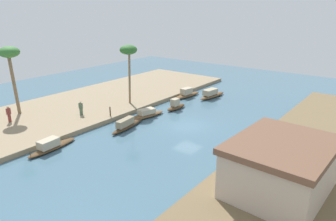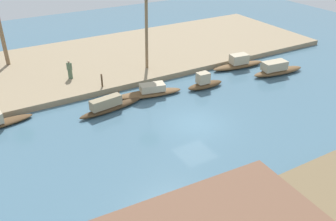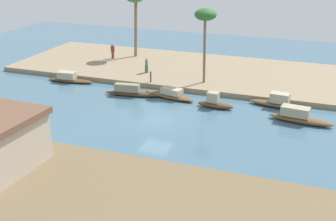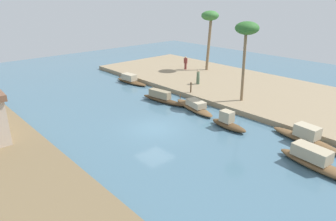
{
  "view_description": "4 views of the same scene",
  "coord_description": "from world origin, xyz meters",
  "px_view_note": "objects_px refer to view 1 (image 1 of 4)",
  "views": [
    {
      "loc": [
        25.78,
        17.09,
        12.09
      ],
      "look_at": [
        -0.27,
        -2.89,
        1.11
      ],
      "focal_mm": 33.22,
      "sensor_mm": 36.0,
      "label": 1
    },
    {
      "loc": [
        12.63,
        17.8,
        12.91
      ],
      "look_at": [
        1.19,
        -1.79,
        0.51
      ],
      "focal_mm": 39.08,
      "sensor_mm": 36.0,
      "label": 2
    },
    {
      "loc": [
        -13.1,
        32.17,
        14.23
      ],
      "look_at": [
        -0.66,
        -1.21,
        0.46
      ],
      "focal_mm": 48.83,
      "sensor_mm": 36.0,
      "label": 3
    },
    {
      "loc": [
        -17.11,
        13.98,
        9.92
      ],
      "look_at": [
        0.31,
        -1.76,
        1.01
      ],
      "focal_mm": 32.67,
      "sensor_mm": 36.0,
      "label": 4
    }
  ],
  "objects_px": {
    "person_on_near_bank": "(9,114)",
    "palm_tree_left_near": "(128,52)",
    "palm_tree_left_far": "(10,56)",
    "person_by_mooring": "(81,109)",
    "sampan_near_left_bank": "(145,115)",
    "sampan_upstream_small": "(212,94)",
    "sampan_with_red_awning": "(127,125)",
    "mooring_post": "(110,111)",
    "sampan_midstream": "(176,106)",
    "riverside_building": "(281,167)",
    "sampan_downstream_large": "(186,94)",
    "sampan_foreground": "(51,146)"
  },
  "relations": [
    {
      "from": "person_on_near_bank",
      "to": "palm_tree_left_near",
      "type": "height_order",
      "value": "palm_tree_left_near"
    },
    {
      "from": "palm_tree_left_near",
      "to": "palm_tree_left_far",
      "type": "xyz_separation_m",
      "value": [
        10.68,
        -7.51,
        0.08
      ]
    },
    {
      "from": "person_by_mooring",
      "to": "palm_tree_left_near",
      "type": "xyz_separation_m",
      "value": [
        -6.68,
        1.23,
        5.76
      ]
    },
    {
      "from": "sampan_near_left_bank",
      "to": "sampan_upstream_small",
      "type": "distance_m",
      "value": 11.99
    },
    {
      "from": "sampan_with_red_awning",
      "to": "person_by_mooring",
      "type": "relative_size",
      "value": 3.28
    },
    {
      "from": "sampan_upstream_small",
      "to": "mooring_post",
      "type": "relative_size",
      "value": 4.84
    },
    {
      "from": "sampan_midstream",
      "to": "palm_tree_left_far",
      "type": "height_order",
      "value": "palm_tree_left_far"
    },
    {
      "from": "sampan_midstream",
      "to": "sampan_near_left_bank",
      "type": "bearing_deg",
      "value": -10.45
    },
    {
      "from": "palm_tree_left_far",
      "to": "riverside_building",
      "type": "height_order",
      "value": "palm_tree_left_far"
    },
    {
      "from": "palm_tree_left_far",
      "to": "sampan_downstream_large",
      "type": "bearing_deg",
      "value": 149.94
    },
    {
      "from": "sampan_foreground",
      "to": "sampan_downstream_large",
      "type": "bearing_deg",
      "value": 174.73
    },
    {
      "from": "sampan_downstream_large",
      "to": "person_by_mooring",
      "type": "relative_size",
      "value": 3.42
    },
    {
      "from": "sampan_downstream_large",
      "to": "palm_tree_left_far",
      "type": "xyz_separation_m",
      "value": [
        18.56,
        -10.74,
        6.54
      ]
    },
    {
      "from": "sampan_with_red_awning",
      "to": "sampan_midstream",
      "type": "bearing_deg",
      "value": 169.9
    },
    {
      "from": "mooring_post",
      "to": "riverside_building",
      "type": "height_order",
      "value": "riverside_building"
    },
    {
      "from": "sampan_foreground",
      "to": "palm_tree_left_far",
      "type": "relative_size",
      "value": 0.67
    },
    {
      "from": "person_by_mooring",
      "to": "person_on_near_bank",
      "type": "bearing_deg",
      "value": 29.22
    },
    {
      "from": "person_by_mooring",
      "to": "riverside_building",
      "type": "height_order",
      "value": "riverside_building"
    },
    {
      "from": "sampan_with_red_awning",
      "to": "riverside_building",
      "type": "relative_size",
      "value": 0.69
    },
    {
      "from": "sampan_near_left_bank",
      "to": "person_on_near_bank",
      "type": "height_order",
      "value": "person_on_near_bank"
    },
    {
      "from": "sampan_midstream",
      "to": "sampan_foreground",
      "type": "bearing_deg",
      "value": -5.32
    },
    {
      "from": "person_by_mooring",
      "to": "sampan_foreground",
      "type": "bearing_deg",
      "value": 96.78
    },
    {
      "from": "palm_tree_left_far",
      "to": "person_on_near_bank",
      "type": "bearing_deg",
      "value": 45.97
    },
    {
      "from": "riverside_building",
      "to": "sampan_foreground",
      "type": "bearing_deg",
      "value": -71.92
    },
    {
      "from": "sampan_foreground",
      "to": "mooring_post",
      "type": "height_order",
      "value": "mooring_post"
    },
    {
      "from": "sampan_near_left_bank",
      "to": "sampan_upstream_small",
      "type": "bearing_deg",
      "value": -176.91
    },
    {
      "from": "sampan_near_left_bank",
      "to": "palm_tree_left_near",
      "type": "distance_m",
      "value": 8.08
    },
    {
      "from": "person_on_near_bank",
      "to": "person_by_mooring",
      "type": "bearing_deg",
      "value": 121.39
    },
    {
      "from": "person_on_near_bank",
      "to": "mooring_post",
      "type": "height_order",
      "value": "person_on_near_bank"
    },
    {
      "from": "riverside_building",
      "to": "sampan_with_red_awning",
      "type": "bearing_deg",
      "value": -96.31
    },
    {
      "from": "sampan_foreground",
      "to": "sampan_with_red_awning",
      "type": "relative_size",
      "value": 0.97
    },
    {
      "from": "sampan_foreground",
      "to": "person_by_mooring",
      "type": "distance_m",
      "value": 8.16
    },
    {
      "from": "sampan_near_left_bank",
      "to": "palm_tree_left_far",
      "type": "bearing_deg",
      "value": -41.5
    },
    {
      "from": "person_by_mooring",
      "to": "palm_tree_left_far",
      "type": "xyz_separation_m",
      "value": [
        4.0,
        -6.27,
        5.84
      ]
    },
    {
      "from": "palm_tree_left_near",
      "to": "sampan_near_left_bank",
      "type": "bearing_deg",
      "value": 64.51
    },
    {
      "from": "mooring_post",
      "to": "riverside_building",
      "type": "xyz_separation_m",
      "value": [
        3.41,
        19.97,
        1.24
      ]
    },
    {
      "from": "sampan_downstream_large",
      "to": "sampan_upstream_small",
      "type": "xyz_separation_m",
      "value": [
        -1.93,
        2.92,
        0.04
      ]
    },
    {
      "from": "palm_tree_left_far",
      "to": "person_by_mooring",
      "type": "bearing_deg",
      "value": 122.54
    },
    {
      "from": "sampan_upstream_small",
      "to": "palm_tree_left_far",
      "type": "height_order",
      "value": "palm_tree_left_far"
    },
    {
      "from": "sampan_with_red_awning",
      "to": "person_by_mooring",
      "type": "bearing_deg",
      "value": -89.72
    },
    {
      "from": "mooring_post",
      "to": "riverside_building",
      "type": "distance_m",
      "value": 20.3
    },
    {
      "from": "sampan_near_left_bank",
      "to": "mooring_post",
      "type": "height_order",
      "value": "mooring_post"
    },
    {
      "from": "sampan_upstream_small",
      "to": "sampan_foreground",
      "type": "bearing_deg",
      "value": -0.66
    },
    {
      "from": "mooring_post",
      "to": "sampan_downstream_large",
      "type": "bearing_deg",
      "value": 173.16
    },
    {
      "from": "sampan_upstream_small",
      "to": "mooring_post",
      "type": "xyz_separation_m",
      "value": [
        14.79,
        -4.47,
        0.52
      ]
    },
    {
      "from": "sampan_foreground",
      "to": "palm_tree_left_near",
      "type": "bearing_deg",
      "value": -171.75
    },
    {
      "from": "sampan_with_red_awning",
      "to": "mooring_post",
      "type": "height_order",
      "value": "mooring_post"
    },
    {
      "from": "sampan_downstream_large",
      "to": "person_on_near_bank",
      "type": "distance_m",
      "value": 22.37
    },
    {
      "from": "sampan_downstream_large",
      "to": "sampan_with_red_awning",
      "type": "xyz_separation_m",
      "value": [
        13.62,
        1.76,
        -0.02
      ]
    },
    {
      "from": "sampan_foreground",
      "to": "riverside_building",
      "type": "distance_m",
      "value": 19.2
    }
  ]
}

